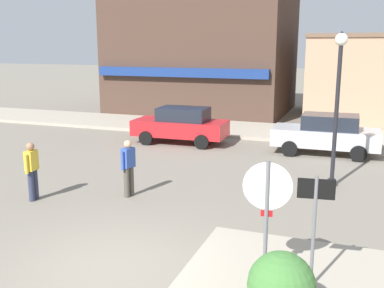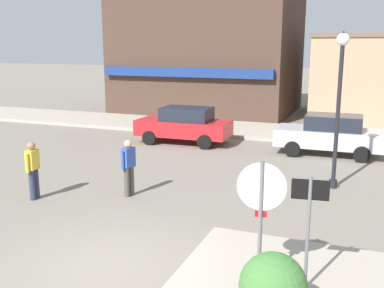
{
  "view_description": "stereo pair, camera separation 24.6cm",
  "coord_description": "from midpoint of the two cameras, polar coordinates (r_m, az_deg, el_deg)",
  "views": [
    {
      "loc": [
        4.16,
        -6.78,
        4.13
      ],
      "look_at": [
        0.01,
        4.5,
        1.5
      ],
      "focal_mm": 42.0,
      "sensor_mm": 36.0,
      "label": 1
    },
    {
      "loc": [
        4.39,
        -6.69,
        4.13
      ],
      "look_at": [
        0.01,
        4.5,
        1.5
      ],
      "focal_mm": 42.0,
      "sensor_mm": 36.0,
      "label": 2
    }
  ],
  "objects": [
    {
      "name": "one_way_sign",
      "position": [
        7.68,
        15.48,
        -9.53
      ],
      "size": [
        0.6,
        0.1,
        2.1
      ],
      "color": "slate",
      "rests_on": "ground"
    },
    {
      "name": "pedestrian_crossing_far",
      "position": [
        12.94,
        -19.03,
        -2.96
      ],
      "size": [
        0.26,
        0.56,
        1.61
      ],
      "color": "#2D334C",
      "rests_on": "ground"
    },
    {
      "name": "kerb_far",
      "position": [
        22.11,
        9.87,
        1.6
      ],
      "size": [
        80.0,
        4.0,
        0.15
      ],
      "primitive_type": "cube",
      "color": "#A89E8C",
      "rests_on": "ground"
    },
    {
      "name": "ground_plane",
      "position": [
        8.99,
        -10.15,
        -15.24
      ],
      "size": [
        160.0,
        160.0,
        0.0
      ],
      "primitive_type": "plane",
      "color": "gray"
    },
    {
      "name": "parked_car_nearest",
      "position": [
        19.36,
        -0.61,
        2.48
      ],
      "size": [
        4.05,
        1.96,
        1.56
      ],
      "color": "red",
      "rests_on": "ground"
    },
    {
      "name": "building_storefront_left_near",
      "position": [
        27.3,
        22.92,
        7.71
      ],
      "size": [
        6.8,
        7.93,
        4.74
      ],
      "color": "tan",
      "rests_on": "ground"
    },
    {
      "name": "parked_car_second",
      "position": [
        18.09,
        17.47,
        1.2
      ],
      "size": [
        4.02,
        1.92,
        1.56
      ],
      "color": "#B7B7BC",
      "rests_on": "ground"
    },
    {
      "name": "lamp_post",
      "position": [
        13.55,
        18.74,
        6.74
      ],
      "size": [
        0.36,
        0.36,
        4.54
      ],
      "color": "black",
      "rests_on": "ground"
    },
    {
      "name": "stop_sign",
      "position": [
        7.63,
        9.67,
        -7.89
      ],
      "size": [
        0.81,
        0.13,
        2.3
      ],
      "color": "slate",
      "rests_on": "ground"
    },
    {
      "name": "building_corner_shop",
      "position": [
        29.11,
        2.62,
        12.05
      ],
      "size": [
        10.79,
        8.98,
        7.95
      ],
      "color": "#473328",
      "rests_on": "ground"
    },
    {
      "name": "pedestrian_crossing_near",
      "position": [
        12.58,
        -7.5,
        -2.8
      ],
      "size": [
        0.3,
        0.56,
        1.61
      ],
      "color": "#4C473D",
      "rests_on": "ground"
    }
  ]
}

